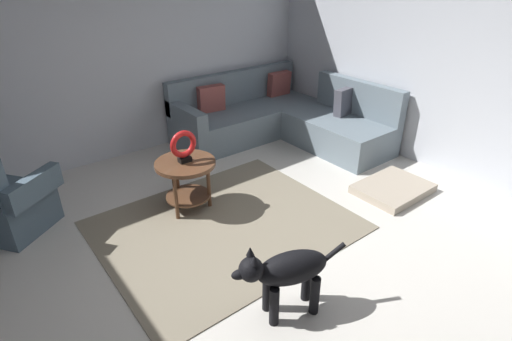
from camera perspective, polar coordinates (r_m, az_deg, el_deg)
The scene contains 10 objects.
ground_plane at distance 3.44m, azimuth 0.26°, elevation -14.81°, with size 6.00×6.00×0.10m, color silver.
wall_back at distance 5.26m, azimuth -20.79°, elevation 15.83°, with size 6.00×0.12×2.70m, color silver.
wall_right at distance 5.02m, azimuth 28.57°, elevation 13.84°, with size 0.12×6.00×2.70m, color silver.
area_rug at distance 3.92m, azimuth -4.40°, elevation -7.81°, with size 2.30×1.90×0.01m, color gray.
sectional_couch at distance 5.72m, azimuth 3.47°, elevation 7.32°, with size 2.20×2.25×0.88m.
armchair at distance 4.32m, azimuth -32.51°, elevation -3.92°, with size 0.96×1.00×0.88m.
side_table at distance 4.02m, azimuth -10.01°, elevation -0.32°, with size 0.60×0.60×0.54m.
torus_sculpture at distance 3.89m, azimuth -10.36°, elevation 3.52°, with size 0.28×0.08×0.33m.
dog_bed_mat at distance 4.68m, azimuth 19.05°, elevation -2.46°, with size 0.80×0.60×0.09m, color #B2A38E.
dog at distance 2.84m, azimuth 4.37°, elevation -14.32°, with size 0.82×0.38×0.63m.
Camera 1 is at (-1.58, -1.99, 2.27)m, focal length 27.87 mm.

